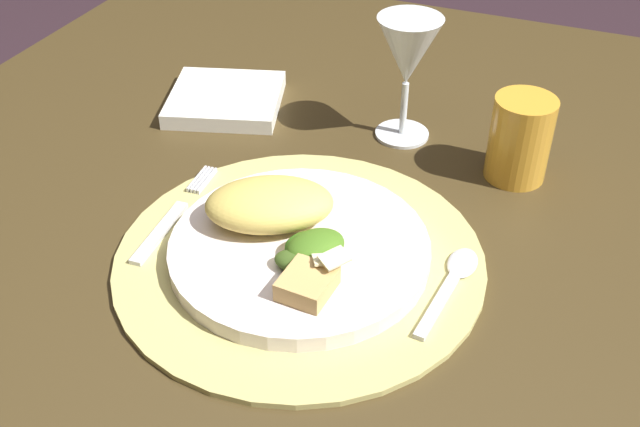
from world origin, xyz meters
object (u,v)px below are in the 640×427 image
at_px(dining_table, 368,325).
at_px(amber_tumbler, 520,139).
at_px(fork, 172,217).
at_px(spoon, 455,276).
at_px(dinner_plate, 300,249).
at_px(wine_glass, 408,55).
at_px(napkin, 226,99).

xyz_separation_m(dining_table, amber_tumbler, (0.12, 0.12, 0.21)).
distance_m(dining_table, fork, 0.27).
xyz_separation_m(dining_table, spoon, (0.10, -0.07, 0.17)).
relative_size(dinner_plate, fork, 1.47).
height_order(dinner_plate, wine_glass, wine_glass).
bearing_deg(dinner_plate, fork, 178.84).
height_order(dining_table, spoon, spoon).
xyz_separation_m(dinner_plate, napkin, (-0.20, 0.23, -0.00)).
relative_size(dining_table, amber_tumbler, 12.58).
relative_size(spoon, wine_glass, 0.88).
relative_size(wine_glass, amber_tumbler, 1.56).
distance_m(napkin, amber_tumbler, 0.36).
relative_size(fork, amber_tumbler, 1.78).
bearing_deg(wine_glass, napkin, -175.79).
xyz_separation_m(spoon, napkin, (-0.34, 0.21, 0.00)).
relative_size(fork, wine_glass, 1.14).
bearing_deg(wine_glass, dining_table, -82.86).
bearing_deg(dining_table, spoon, -35.47).
bearing_deg(napkin, wine_glass, 4.21).
bearing_deg(napkin, dinner_plate, -49.18).
height_order(dining_table, wine_glass, wine_glass).
bearing_deg(dinner_plate, napkin, 130.82).
bearing_deg(napkin, fork, -74.77).
bearing_deg(dining_table, fork, -152.54).
bearing_deg(spoon, napkin, 148.66).
bearing_deg(wine_glass, fork, -123.00).
distance_m(dinner_plate, napkin, 0.31).
bearing_deg(spoon, wine_glass, 117.99).
distance_m(fork, napkin, 0.24).
distance_m(napkin, wine_glass, 0.24).
bearing_deg(wine_glass, spoon, -62.01).
bearing_deg(wine_glass, dinner_plate, -94.93).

